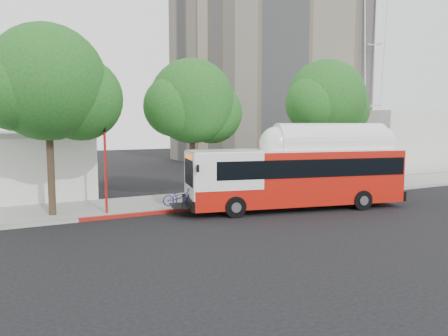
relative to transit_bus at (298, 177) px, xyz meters
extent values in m
plane|color=black|center=(-3.52, -1.57, -1.81)|extent=(120.00, 120.00, 0.00)
cube|color=gray|center=(-3.52, 4.93, -1.73)|extent=(60.00, 5.00, 0.15)
cube|color=gray|center=(-3.52, 2.33, -1.73)|extent=(60.00, 0.30, 0.15)
cube|color=maroon|center=(-6.52, 2.33, -1.73)|extent=(10.00, 0.32, 0.16)
cylinder|color=#2D2116|center=(-12.52, 3.93, 1.23)|extent=(0.36, 0.36, 6.08)
sphere|color=#154C18|center=(-12.52, 3.93, 5.03)|extent=(5.80, 5.80, 5.80)
sphere|color=#154C18|center=(-10.93, 4.13, 4.27)|extent=(4.35, 4.35, 4.35)
cylinder|color=#2D2116|center=(-4.52, 4.43, 0.91)|extent=(0.36, 0.36, 5.44)
sphere|color=#154C18|center=(-4.52, 4.43, 4.31)|extent=(5.00, 5.00, 5.00)
sphere|color=#154C18|center=(-3.15, 4.63, 3.63)|extent=(3.75, 3.75, 3.75)
cylinder|color=#2D2116|center=(5.48, 4.23, 1.07)|extent=(0.36, 0.36, 5.76)
sphere|color=#154C18|center=(5.48, 4.23, 4.67)|extent=(5.40, 5.40, 5.40)
sphere|color=#154C18|center=(6.96, 4.43, 3.95)|extent=(4.05, 4.05, 4.05)
cube|color=tan|center=(14.48, 26.43, 15.69)|extent=(18.00, 18.00, 35.00)
cube|color=silver|center=(26.48, 14.43, 1.19)|extent=(20.00, 12.00, 6.00)
cube|color=#B4160C|center=(-0.09, 0.02, 0.01)|extent=(12.42, 5.05, 2.93)
cube|color=black|center=(0.40, -0.08, 0.62)|extent=(11.24, 4.86, 0.96)
cube|color=white|center=(-0.09, 0.02, 1.52)|extent=(12.40, 4.97, 0.10)
cube|color=white|center=(1.89, -0.39, 1.78)|extent=(6.75, 3.30, 0.56)
cube|color=black|center=(-6.57, 1.37, -1.30)|extent=(1.16, 1.95, 0.06)
imported|color=navy|center=(-6.57, 1.37, -0.82)|extent=(0.95, 1.82, 0.91)
cylinder|color=#AC1C12|center=(-9.96, 3.09, 0.39)|extent=(0.13, 0.13, 4.39)
cube|color=black|center=(-9.96, 3.09, 2.69)|extent=(0.05, 0.44, 0.27)
camera|label=1|loc=(-14.77, -19.64, 3.04)|focal=35.00mm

